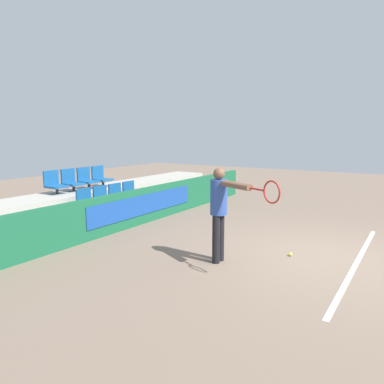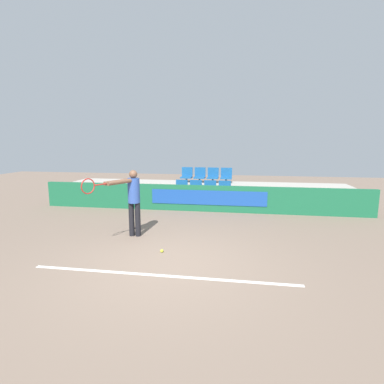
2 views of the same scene
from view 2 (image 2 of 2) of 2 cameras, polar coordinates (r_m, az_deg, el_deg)
ground_plane at (r=5.74m, az=-4.58°, el=-13.49°), size 30.00×30.00×0.00m
court_baseline at (r=5.30m, az=-5.91°, el=-15.53°), size 4.66×0.08×0.01m
barrier_wall at (r=9.69m, az=1.50°, el=-1.20°), size 10.66×0.14×0.85m
bleacher_tier_front at (r=10.35m, az=1.93°, el=-1.92°), size 10.26×1.10×0.35m
bleacher_tier_middle at (r=11.39m, az=2.64°, el=0.05°), size 10.26×1.10×0.70m
stadium_chair_0 at (r=10.52m, az=-2.08°, el=0.63°), size 0.42×0.43×0.56m
stadium_chair_1 at (r=10.44m, az=0.65°, el=0.56°), size 0.42×0.43×0.56m
stadium_chair_2 at (r=10.37m, az=3.42°, el=0.49°), size 0.42×0.43×0.56m
stadium_chair_3 at (r=10.33m, az=6.21°, el=0.42°), size 0.42×0.43×0.56m
stadium_chair_4 at (r=11.54m, az=-1.02°, el=3.20°), size 0.42×0.43×0.56m
stadium_chair_5 at (r=11.47m, az=1.48°, el=3.15°), size 0.42×0.43×0.56m
stadium_chair_6 at (r=11.41m, az=4.00°, el=3.10°), size 0.42×0.43×0.56m
stadium_chair_7 at (r=11.37m, az=6.54°, el=3.04°), size 0.42×0.43×0.56m
tennis_player at (r=7.13m, az=-11.50°, el=-0.93°), size 0.78×1.39×1.59m
tennis_ball at (r=6.28m, az=-5.76°, el=-11.09°), size 0.07×0.07×0.07m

